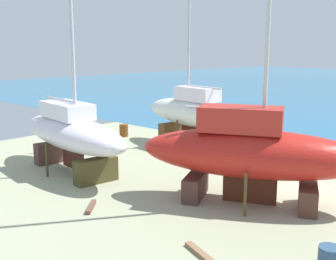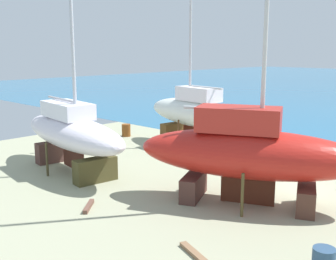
# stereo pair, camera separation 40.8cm
# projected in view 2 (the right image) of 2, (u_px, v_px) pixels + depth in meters

# --- Properties ---
(ground_plane) EXTENTS (40.11, 40.11, 0.00)m
(ground_plane) POSITION_uv_depth(u_px,v_px,m) (251.00, 217.00, 15.75)
(ground_plane) COLOR #9B9D7F
(sailboat_large_starboard) EXTENTS (9.42, 6.27, 15.91)m
(sailboat_large_starboard) POSITION_uv_depth(u_px,v_px,m) (248.00, 152.00, 16.68)
(sailboat_large_starboard) COLOR #4F2F25
(sailboat_large_starboard) RESTS_ON ground
(sailboat_mid_port) EXTENTS (9.64, 3.84, 14.87)m
(sailboat_mid_port) POSITION_uv_depth(u_px,v_px,m) (72.00, 132.00, 21.33)
(sailboat_mid_port) COLOR #453F21
(sailboat_mid_port) RESTS_ON ground
(sailboat_far_slipway) EXTENTS (8.50, 3.49, 14.64)m
(sailboat_far_slipway) POSITION_uv_depth(u_px,v_px,m) (194.00, 112.00, 26.63)
(sailboat_far_slipway) COLOR brown
(sailboat_far_slipway) RESTS_ON ground
(barrel_by_slipway) EXTENTS (0.80, 0.80, 0.90)m
(barrel_by_slipway) POSITION_uv_depth(u_px,v_px,m) (126.00, 130.00, 30.31)
(barrel_by_slipway) COLOR brown
(barrel_by_slipway) RESTS_ON ground
(timber_plank_far) EXTENTS (2.10, 0.95, 0.12)m
(timber_plank_far) POSITION_uv_depth(u_px,v_px,m) (199.00, 258.00, 12.50)
(timber_plank_far) COLOR #856345
(timber_plank_far) RESTS_ON ground
(timber_plank_near) EXTENTS (1.00, 1.08, 0.16)m
(timber_plank_near) POSITION_uv_depth(u_px,v_px,m) (89.00, 206.00, 16.57)
(timber_plank_near) COLOR brown
(timber_plank_near) RESTS_ON ground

